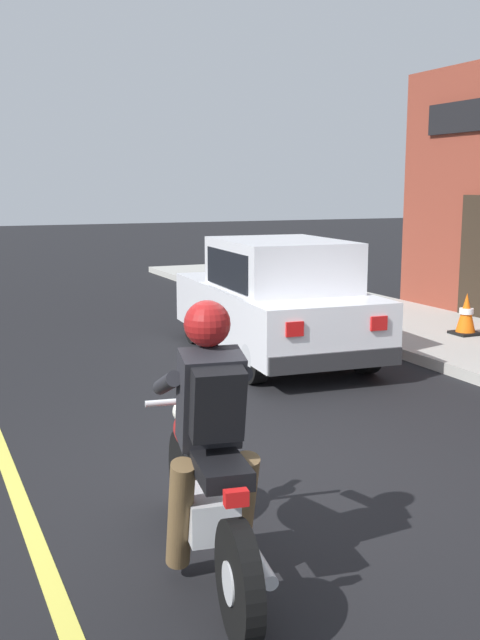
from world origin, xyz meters
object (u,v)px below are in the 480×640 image
(car_hatchback, at_px, (275,300))
(trash_bin, at_px, (343,282))
(traffic_cone, at_px, (466,314))
(motorcycle_with_rider, at_px, (208,463))

(car_hatchback, distance_m, trash_bin, 3.20)
(traffic_cone, relative_size, trash_bin, 0.61)
(traffic_cone, xyz_separation_m, trash_bin, (-0.53, 2.48, 0.20))
(traffic_cone, distance_m, trash_bin, 2.55)
(motorcycle_with_rider, distance_m, trash_bin, 8.74)
(motorcycle_with_rider, distance_m, traffic_cone, 7.33)
(car_hatchback, relative_size, traffic_cone, 6.49)
(motorcycle_with_rider, height_order, traffic_cone, motorcycle_with_rider)
(motorcycle_with_rider, relative_size, traffic_cone, 3.35)
(motorcycle_with_rider, bearing_deg, car_hatchback, 59.46)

